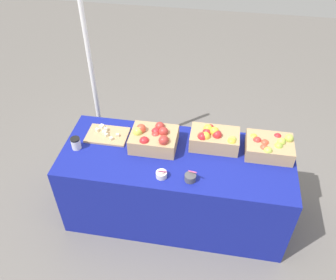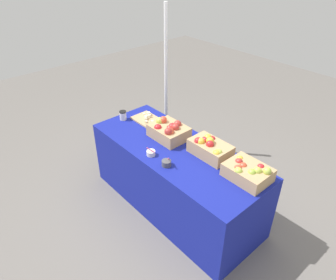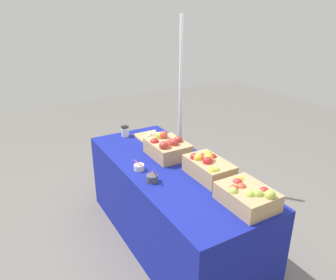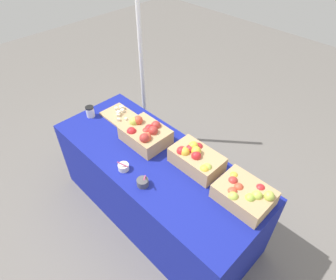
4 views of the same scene
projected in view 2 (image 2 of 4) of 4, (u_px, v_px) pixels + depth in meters
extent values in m
plane|color=slate|center=(175.00, 204.00, 3.49)|extent=(10.00, 10.00, 0.00)
cube|color=navy|center=(176.00, 178.00, 3.29)|extent=(1.90, 0.76, 0.74)
cube|color=tan|center=(248.00, 172.00, 2.68)|extent=(0.37, 0.28, 0.12)
sphere|color=#99B742|center=(252.00, 173.00, 2.59)|extent=(0.07, 0.07, 0.07)
sphere|color=#B2C64C|center=(238.00, 171.00, 2.60)|extent=(0.07, 0.07, 0.07)
sphere|color=#B2C64C|center=(257.00, 171.00, 2.60)|extent=(0.07, 0.07, 0.07)
sphere|color=red|center=(261.00, 168.00, 2.66)|extent=(0.07, 0.07, 0.07)
sphere|color=#D14C33|center=(238.00, 169.00, 2.64)|extent=(0.07, 0.07, 0.07)
sphere|color=#B2332D|center=(239.00, 162.00, 2.72)|extent=(0.07, 0.07, 0.07)
sphere|color=#B2C64C|center=(267.00, 171.00, 2.57)|extent=(0.07, 0.07, 0.07)
sphere|color=#D14C33|center=(257.00, 173.00, 2.61)|extent=(0.07, 0.07, 0.07)
sphere|color=#D14C33|center=(243.00, 166.00, 2.67)|extent=(0.07, 0.07, 0.07)
sphere|color=gold|center=(240.00, 159.00, 2.77)|extent=(0.07, 0.07, 0.07)
cube|color=tan|center=(210.00, 149.00, 2.96)|extent=(0.40, 0.24, 0.14)
sphere|color=#D14C33|center=(198.00, 141.00, 2.96)|extent=(0.07, 0.07, 0.07)
sphere|color=gold|center=(201.00, 142.00, 2.94)|extent=(0.07, 0.07, 0.07)
sphere|color=red|center=(212.00, 140.00, 3.00)|extent=(0.07, 0.07, 0.07)
sphere|color=red|center=(210.00, 144.00, 2.89)|extent=(0.07, 0.07, 0.07)
sphere|color=gold|center=(208.00, 138.00, 2.97)|extent=(0.07, 0.07, 0.07)
sphere|color=gold|center=(210.00, 141.00, 2.92)|extent=(0.07, 0.07, 0.07)
sphere|color=red|center=(205.00, 140.00, 2.96)|extent=(0.07, 0.07, 0.07)
sphere|color=red|center=(198.00, 141.00, 2.95)|extent=(0.07, 0.07, 0.07)
sphere|color=gold|center=(216.00, 154.00, 2.80)|extent=(0.07, 0.07, 0.07)
sphere|color=#B2C64C|center=(218.00, 153.00, 2.81)|extent=(0.07, 0.07, 0.07)
cube|color=tan|center=(169.00, 132.00, 3.23)|extent=(0.38, 0.30, 0.13)
sphere|color=#D14C33|center=(170.00, 132.00, 3.09)|extent=(0.08, 0.08, 0.08)
sphere|color=#D14C33|center=(163.00, 120.00, 3.26)|extent=(0.08, 0.08, 0.08)
sphere|color=red|center=(158.00, 128.00, 3.17)|extent=(0.08, 0.08, 0.08)
sphere|color=#B2C64C|center=(160.00, 121.00, 3.26)|extent=(0.08, 0.08, 0.08)
sphere|color=#B2332D|center=(168.00, 132.00, 3.07)|extent=(0.08, 0.08, 0.08)
sphere|color=red|center=(172.00, 127.00, 3.21)|extent=(0.08, 0.08, 0.08)
sphere|color=#B2332D|center=(175.00, 127.00, 3.14)|extent=(0.08, 0.08, 0.08)
sphere|color=#B2332D|center=(178.00, 124.00, 3.21)|extent=(0.08, 0.08, 0.08)
sphere|color=#B2332D|center=(170.00, 129.00, 3.19)|extent=(0.08, 0.08, 0.08)
cube|color=tan|center=(148.00, 120.00, 3.55)|extent=(0.35, 0.24, 0.02)
cube|color=beige|center=(152.00, 122.00, 3.48)|extent=(0.03, 0.03, 0.03)
cube|color=beige|center=(146.00, 119.00, 3.53)|extent=(0.04, 0.04, 0.03)
cube|color=beige|center=(146.00, 117.00, 3.55)|extent=(0.04, 0.04, 0.04)
cube|color=beige|center=(149.00, 116.00, 3.58)|extent=(0.04, 0.04, 0.03)
cube|color=beige|center=(146.00, 122.00, 3.47)|extent=(0.04, 0.04, 0.03)
cube|color=beige|center=(149.00, 114.00, 3.62)|extent=(0.05, 0.05, 0.04)
cube|color=beige|center=(144.00, 114.00, 3.62)|extent=(0.04, 0.04, 0.03)
cylinder|color=silver|center=(151.00, 153.00, 2.98)|extent=(0.08, 0.08, 0.05)
cylinder|color=#EA598C|center=(151.00, 150.00, 2.94)|extent=(0.06, 0.06, 0.06)
cylinder|color=#4C4C51|center=(166.00, 163.00, 2.84)|extent=(0.09, 0.09, 0.05)
cylinder|color=#EA598C|center=(168.00, 158.00, 2.81)|extent=(0.07, 0.07, 0.07)
cylinder|color=silver|center=(123.00, 116.00, 3.56)|extent=(0.08, 0.08, 0.09)
cylinder|color=black|center=(123.00, 112.00, 3.53)|extent=(0.08, 0.08, 0.01)
cylinder|color=white|center=(166.00, 84.00, 3.90)|extent=(0.04, 0.04, 1.90)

